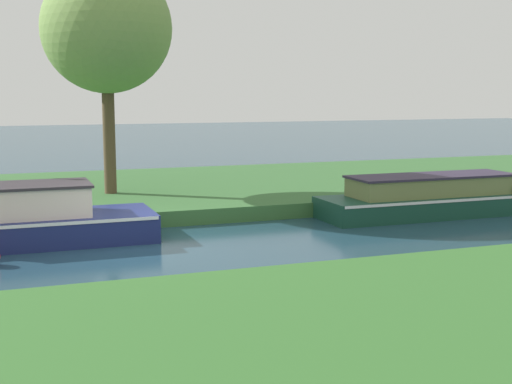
{
  "coord_description": "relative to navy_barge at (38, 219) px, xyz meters",
  "views": [
    {
      "loc": [
        -2.85,
        -14.85,
        3.35
      ],
      "look_at": [
        3.08,
        1.2,
        0.9
      ],
      "focal_mm": 48.91,
      "sensor_mm": 36.0,
      "label": 1
    }
  ],
  "objects": [
    {
      "name": "riverbank_far",
      "position": [
        2.11,
        5.8,
        -0.34
      ],
      "size": [
        72.0,
        10.0,
        0.4
      ],
      "primitive_type": "cube",
      "color": "#356432",
      "rests_on": "ground_plane"
    },
    {
      "name": "willow_tree_left",
      "position": [
        2.29,
        4.52,
        4.59
      ],
      "size": [
        3.69,
        4.79,
        6.59
      ],
      "color": "#4F3D2A",
      "rests_on": "riverbank_far"
    },
    {
      "name": "ground_plane",
      "position": [
        2.11,
        -1.2,
        -0.54
      ],
      "size": [
        120.0,
        120.0,
        0.0
      ],
      "primitive_type": "plane",
      "color": "#1F3D4E"
    },
    {
      "name": "forest_narrowboat",
      "position": [
        10.36,
        -0.0,
        -0.05
      ],
      "size": [
        6.26,
        1.84,
        1.12
      ],
      "color": "#164031",
      "rests_on": "ground_plane"
    },
    {
      "name": "navy_barge",
      "position": [
        0.0,
        0.0,
        0.0
      ],
      "size": [
        4.88,
        2.03,
        1.35
      ],
      "color": "navy",
      "rests_on": "ground_plane"
    },
    {
      "name": "mooring_post_near",
      "position": [
        0.14,
        1.33,
        0.24
      ],
      "size": [
        0.17,
        0.17,
        0.76
      ],
      "primitive_type": "cylinder",
      "color": "#443031",
      "rests_on": "riverbank_far"
    }
  ]
}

